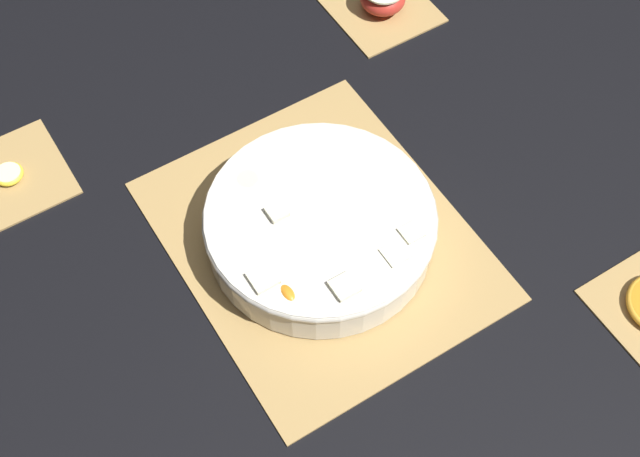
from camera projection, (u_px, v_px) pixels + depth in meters
The scene contains 6 objects.
ground_plane at pixel (320, 241), 1.12m from camera, with size 6.00×6.00×0.00m, color black.
bamboo_mat_center at pixel (320, 239), 1.12m from camera, with size 0.42×0.34×0.01m.
coaster_mat_near_right at pixel (382, 9), 1.34m from camera, with size 0.14×0.14×0.01m.
coaster_mat_far_right at pixel (10, 177), 1.17m from camera, with size 0.14×0.14×0.01m.
fruit_salad_bowl at pixel (320, 225), 1.09m from camera, with size 0.29×0.29×0.06m.
banana_coin_single at pixel (9, 174), 1.17m from camera, with size 0.04×0.04×0.01m.
Camera 1 is at (-0.50, 0.31, 0.96)m, focal length 50.00 mm.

